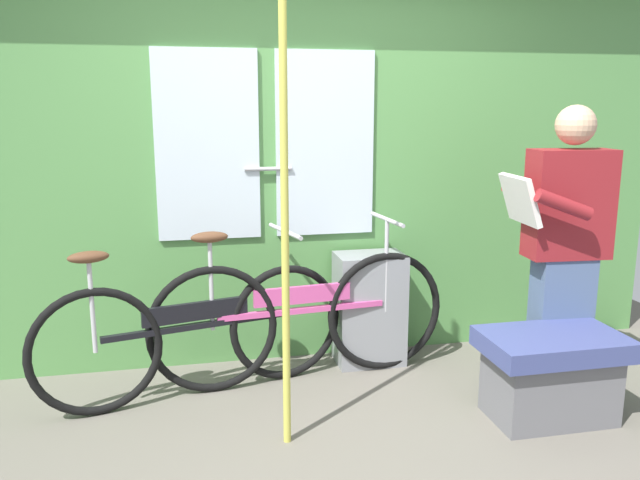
{
  "coord_description": "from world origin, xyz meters",
  "views": [
    {
      "loc": [
        -0.7,
        -2.66,
        1.58
      ],
      "look_at": [
        -0.04,
        0.44,
        0.91
      ],
      "focal_mm": 36.13,
      "sensor_mm": 36.0,
      "label": 1
    }
  ],
  "objects_px": {
    "bicycle_leaning_behind": "(195,332)",
    "bench_seat_corner": "(551,374)",
    "bicycle_near_door": "(301,317)",
    "handrail_pole": "(285,202)",
    "passenger_reading_newspaper": "(564,246)",
    "trash_bin_by_wall": "(369,309)"
  },
  "relations": [
    {
      "from": "passenger_reading_newspaper",
      "to": "trash_bin_by_wall",
      "type": "relative_size",
      "value": 2.29
    },
    {
      "from": "bicycle_leaning_behind",
      "to": "trash_bin_by_wall",
      "type": "height_order",
      "value": "bicycle_leaning_behind"
    },
    {
      "from": "bicycle_near_door",
      "to": "bench_seat_corner",
      "type": "bearing_deg",
      "value": -37.89
    },
    {
      "from": "trash_bin_by_wall",
      "to": "bench_seat_corner",
      "type": "distance_m",
      "value": 1.15
    },
    {
      "from": "bicycle_leaning_behind",
      "to": "passenger_reading_newspaper",
      "type": "distance_m",
      "value": 2.05
    },
    {
      "from": "passenger_reading_newspaper",
      "to": "handrail_pole",
      "type": "relative_size",
      "value": 0.68
    },
    {
      "from": "trash_bin_by_wall",
      "to": "bicycle_near_door",
      "type": "bearing_deg",
      "value": -158.49
    },
    {
      "from": "bicycle_leaning_behind",
      "to": "bench_seat_corner",
      "type": "relative_size",
      "value": 2.42
    },
    {
      "from": "bicycle_near_door",
      "to": "passenger_reading_newspaper",
      "type": "height_order",
      "value": "passenger_reading_newspaper"
    },
    {
      "from": "bicycle_near_door",
      "to": "bicycle_leaning_behind",
      "type": "bearing_deg",
      "value": -177.89
    },
    {
      "from": "bicycle_near_door",
      "to": "bicycle_leaning_behind",
      "type": "relative_size",
      "value": 1.03
    },
    {
      "from": "bicycle_near_door",
      "to": "bench_seat_corner",
      "type": "height_order",
      "value": "bicycle_near_door"
    },
    {
      "from": "bicycle_near_door",
      "to": "handrail_pole",
      "type": "xyz_separation_m",
      "value": [
        -0.2,
        -0.68,
        0.77
      ]
    },
    {
      "from": "handrail_pole",
      "to": "bicycle_leaning_behind",
      "type": "bearing_deg",
      "value": 124.19
    },
    {
      "from": "trash_bin_by_wall",
      "to": "handrail_pole",
      "type": "xyz_separation_m",
      "value": [
        -0.66,
        -0.86,
        0.81
      ]
    },
    {
      "from": "bicycle_leaning_behind",
      "to": "trash_bin_by_wall",
      "type": "distance_m",
      "value": 1.1
    },
    {
      "from": "bicycle_leaning_behind",
      "to": "passenger_reading_newspaper",
      "type": "height_order",
      "value": "passenger_reading_newspaper"
    },
    {
      "from": "bicycle_near_door",
      "to": "handrail_pole",
      "type": "bearing_deg",
      "value": -111.81
    },
    {
      "from": "handrail_pole",
      "to": "trash_bin_by_wall",
      "type": "bearing_deg",
      "value": 52.67
    },
    {
      "from": "bicycle_near_door",
      "to": "bench_seat_corner",
      "type": "distance_m",
      "value": 1.37
    },
    {
      "from": "trash_bin_by_wall",
      "to": "bench_seat_corner",
      "type": "bearing_deg",
      "value": -52.66
    },
    {
      "from": "passenger_reading_newspaper",
      "to": "bicycle_leaning_behind",
      "type": "bearing_deg",
      "value": -5.87
    }
  ]
}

